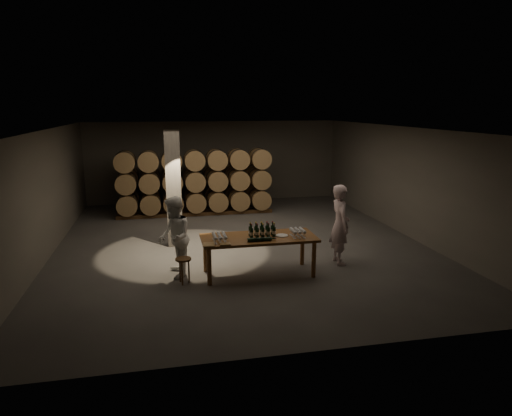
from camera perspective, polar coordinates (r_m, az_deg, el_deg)
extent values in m
plane|color=#4E4C49|center=(12.97, -1.99, -4.38)|extent=(12.00, 12.00, 0.00)
plane|color=#605E59|center=(12.41, -2.10, 9.88)|extent=(12.00, 12.00, 0.00)
plane|color=#646056|center=(18.47, -5.22, 5.79)|extent=(10.00, 0.00, 10.00)
plane|color=#646056|center=(6.93, 6.46, -5.99)|extent=(10.00, 0.00, 10.00)
plane|color=#646056|center=(12.76, -24.77, 1.55)|extent=(0.00, 12.00, 12.00)
plane|color=#646056|center=(14.30, 18.14, 3.19)|extent=(0.00, 12.00, 12.00)
cube|color=#69645B|center=(12.62, -10.29, 2.42)|extent=(0.40, 0.40, 3.20)
cylinder|color=brown|center=(9.93, -5.86, -7.32)|extent=(0.10, 0.10, 0.84)
cylinder|color=brown|center=(10.42, 7.24, -6.39)|extent=(0.10, 0.10, 0.84)
cylinder|color=brown|center=(10.74, -6.35, -5.77)|extent=(0.10, 0.10, 0.84)
cylinder|color=brown|center=(11.19, 5.81, -4.99)|extent=(0.10, 0.10, 0.84)
cube|color=brown|center=(10.37, 0.34, -3.76)|extent=(2.60, 1.10, 0.06)
cube|color=brown|center=(17.56, -7.81, 0.26)|extent=(5.48, 0.10, 0.12)
cube|color=brown|center=(18.15, -7.95, 0.66)|extent=(5.48, 0.10, 0.12)
cylinder|color=#9B7646|center=(17.78, -15.46, 1.42)|extent=(0.70, 0.95, 0.70)
cylinder|color=black|center=(17.53, -15.51, 1.26)|extent=(0.73, 0.04, 0.73)
cylinder|color=black|center=(18.04, -15.42, 1.58)|extent=(0.73, 0.04, 0.73)
cylinder|color=#9B7646|center=(17.75, -12.95, 1.54)|extent=(0.70, 0.95, 0.70)
cylinder|color=black|center=(17.49, -12.97, 1.37)|extent=(0.73, 0.04, 0.73)
cylinder|color=black|center=(18.00, -12.94, 1.69)|extent=(0.73, 0.04, 0.73)
cylinder|color=#9B7646|center=(17.74, -10.44, 1.65)|extent=(0.70, 0.95, 0.70)
cylinder|color=black|center=(17.49, -10.41, 1.49)|extent=(0.73, 0.04, 0.73)
cylinder|color=black|center=(18.00, -10.46, 1.80)|extent=(0.73, 0.04, 0.73)
cylinder|color=#9B7646|center=(17.78, -7.92, 1.76)|extent=(0.70, 0.95, 0.70)
cylinder|color=black|center=(17.52, -7.86, 1.60)|extent=(0.73, 0.04, 0.73)
cylinder|color=black|center=(18.03, -7.98, 1.91)|extent=(0.73, 0.04, 0.73)
cylinder|color=#9B7646|center=(17.84, -5.42, 1.87)|extent=(0.70, 0.95, 0.70)
cylinder|color=black|center=(17.59, -5.33, 1.71)|extent=(0.73, 0.04, 0.73)
cylinder|color=black|center=(18.10, -5.52, 2.02)|extent=(0.73, 0.04, 0.73)
cylinder|color=#9B7646|center=(17.94, -2.95, 1.97)|extent=(0.70, 0.95, 0.70)
cylinder|color=black|center=(17.69, -2.82, 1.81)|extent=(0.73, 0.04, 0.73)
cylinder|color=black|center=(18.19, -3.07, 2.12)|extent=(0.73, 0.04, 0.73)
cylinder|color=#9B7646|center=(18.08, -0.50, 2.06)|extent=(0.70, 0.95, 0.70)
cylinder|color=black|center=(17.83, -0.34, 1.91)|extent=(0.73, 0.04, 0.73)
cylinder|color=black|center=(18.33, -0.66, 2.21)|extent=(0.73, 0.04, 0.73)
cylinder|color=#9B7646|center=(17.66, -15.61, 3.77)|extent=(0.70, 0.95, 0.70)
cylinder|color=black|center=(17.40, -15.66, 3.65)|extent=(0.73, 0.04, 0.73)
cylinder|color=black|center=(17.91, -15.56, 3.90)|extent=(0.73, 0.04, 0.73)
cylinder|color=#9B7646|center=(17.62, -13.07, 3.90)|extent=(0.70, 0.95, 0.70)
cylinder|color=black|center=(17.36, -13.09, 3.77)|extent=(0.73, 0.04, 0.73)
cylinder|color=black|center=(17.88, -13.06, 4.02)|extent=(0.73, 0.04, 0.73)
cylinder|color=#9B7646|center=(17.62, -10.53, 4.01)|extent=(0.70, 0.95, 0.70)
cylinder|color=black|center=(17.36, -10.51, 3.89)|extent=(0.73, 0.04, 0.73)
cylinder|color=black|center=(17.88, -10.55, 4.13)|extent=(0.73, 0.04, 0.73)
cylinder|color=#9B7646|center=(17.65, -8.00, 4.12)|extent=(0.70, 0.95, 0.70)
cylinder|color=black|center=(17.39, -7.94, 3.99)|extent=(0.73, 0.04, 0.73)
cylinder|color=black|center=(17.91, -8.05, 4.24)|extent=(0.73, 0.04, 0.73)
cylinder|color=#9B7646|center=(17.72, -5.47, 4.22)|extent=(0.70, 0.95, 0.70)
cylinder|color=black|center=(17.46, -5.38, 4.09)|extent=(0.73, 0.04, 0.73)
cylinder|color=black|center=(17.97, -5.57, 4.33)|extent=(0.73, 0.04, 0.73)
cylinder|color=#9B7646|center=(17.82, -2.97, 4.30)|extent=(0.70, 0.95, 0.70)
cylinder|color=black|center=(17.57, -2.84, 4.18)|extent=(0.73, 0.04, 0.73)
cylinder|color=black|center=(18.07, -3.10, 4.42)|extent=(0.73, 0.04, 0.73)
cylinder|color=#9B7646|center=(17.95, -0.51, 4.38)|extent=(0.70, 0.95, 0.70)
cylinder|color=black|center=(17.70, -0.34, 4.27)|extent=(0.73, 0.04, 0.73)
cylinder|color=black|center=(18.21, -0.67, 4.50)|extent=(0.73, 0.04, 0.73)
cube|color=brown|center=(16.20, -7.46, -0.78)|extent=(5.48, 0.10, 0.12)
cube|color=brown|center=(16.79, -7.62, -0.31)|extent=(5.48, 0.10, 0.12)
cylinder|color=#9B7646|center=(16.41, -15.75, 0.48)|extent=(0.70, 0.95, 0.70)
cylinder|color=black|center=(16.16, -15.81, 0.29)|extent=(0.73, 0.04, 0.73)
cylinder|color=black|center=(16.67, -15.69, 0.67)|extent=(0.73, 0.04, 0.73)
cylinder|color=#9B7646|center=(16.37, -13.03, 0.61)|extent=(0.70, 0.95, 0.70)
cylinder|color=black|center=(16.12, -13.04, 0.42)|extent=(0.73, 0.04, 0.73)
cylinder|color=black|center=(16.63, -13.01, 0.79)|extent=(0.73, 0.04, 0.73)
cylinder|color=#9B7646|center=(16.37, -10.30, 0.73)|extent=(0.70, 0.95, 0.70)
cylinder|color=black|center=(16.12, -10.27, 0.54)|extent=(0.73, 0.04, 0.73)
cylinder|color=black|center=(16.63, -10.33, 0.91)|extent=(0.73, 0.04, 0.73)
cylinder|color=#9B7646|center=(16.41, -7.58, 0.85)|extent=(0.70, 0.95, 0.70)
cylinder|color=black|center=(16.15, -7.51, 0.67)|extent=(0.73, 0.04, 0.73)
cylinder|color=black|center=(16.66, -7.65, 1.03)|extent=(0.73, 0.04, 0.73)
cylinder|color=#9B7646|center=(16.48, -4.87, 0.97)|extent=(0.70, 0.95, 0.70)
cylinder|color=black|center=(16.23, -4.76, 0.79)|extent=(0.73, 0.04, 0.73)
cylinder|color=black|center=(16.73, -4.98, 1.15)|extent=(0.73, 0.04, 0.73)
cylinder|color=#9B7646|center=(16.59, -2.20, 1.08)|extent=(0.70, 0.95, 0.70)
cylinder|color=black|center=(16.34, -2.05, 0.90)|extent=(0.73, 0.04, 0.73)
cylinder|color=black|center=(16.84, -2.35, 1.26)|extent=(0.73, 0.04, 0.73)
cylinder|color=#9B7646|center=(16.73, 0.44, 1.20)|extent=(0.70, 0.95, 0.70)
cylinder|color=black|center=(16.48, 0.63, 1.02)|extent=(0.73, 0.04, 0.73)
cylinder|color=black|center=(16.98, 0.25, 1.37)|extent=(0.73, 0.04, 0.73)
cylinder|color=#9B7646|center=(16.28, -15.90, 3.03)|extent=(0.70, 0.95, 0.70)
cylinder|color=black|center=(16.02, -15.97, 2.88)|extent=(0.73, 0.04, 0.73)
cylinder|color=black|center=(16.53, -15.85, 3.18)|extent=(0.73, 0.04, 0.73)
cylinder|color=#9B7646|center=(16.24, -13.16, 3.16)|extent=(0.70, 0.95, 0.70)
cylinder|color=black|center=(15.98, -13.18, 3.01)|extent=(0.73, 0.04, 0.73)
cylinder|color=black|center=(16.49, -13.14, 3.31)|extent=(0.73, 0.04, 0.73)
cylinder|color=#9B7646|center=(16.24, -10.40, 3.29)|extent=(0.70, 0.95, 0.70)
cylinder|color=black|center=(15.98, -10.38, 3.14)|extent=(0.73, 0.04, 0.73)
cylinder|color=black|center=(16.49, -10.43, 3.43)|extent=(0.73, 0.04, 0.73)
cylinder|color=#9B7646|center=(16.27, -7.65, 3.40)|extent=(0.70, 0.95, 0.70)
cylinder|color=black|center=(16.02, -7.58, 3.26)|extent=(0.73, 0.04, 0.73)
cylinder|color=black|center=(16.53, -7.72, 3.54)|extent=(0.73, 0.04, 0.73)
cylinder|color=#9B7646|center=(16.34, -4.92, 3.51)|extent=(0.70, 0.95, 0.70)
cylinder|color=black|center=(16.09, -4.81, 3.37)|extent=(0.73, 0.04, 0.73)
cylinder|color=black|center=(16.60, -5.03, 3.65)|extent=(0.73, 0.04, 0.73)
cylinder|color=#9B7646|center=(16.45, -2.22, 3.61)|extent=(0.70, 0.95, 0.70)
cylinder|color=black|center=(16.20, -2.07, 3.47)|extent=(0.73, 0.04, 0.73)
cylinder|color=black|center=(16.71, -2.37, 3.75)|extent=(0.73, 0.04, 0.73)
cylinder|color=#9B7646|center=(16.60, 0.44, 3.70)|extent=(0.70, 0.95, 0.70)
cylinder|color=black|center=(16.35, 0.63, 3.56)|extent=(0.73, 0.04, 0.73)
cylinder|color=black|center=(16.85, 0.25, 3.83)|extent=(0.73, 0.04, 0.73)
cylinder|color=#9B7646|center=(16.18, -16.06, 5.61)|extent=(0.70, 0.95, 0.70)
cylinder|color=black|center=(15.92, -16.13, 5.50)|extent=(0.73, 0.04, 0.73)
cylinder|color=black|center=(16.43, -16.00, 5.72)|extent=(0.73, 0.04, 0.73)
cylinder|color=#9B7646|center=(16.14, -13.29, 5.75)|extent=(0.70, 0.95, 0.70)
cylinder|color=black|center=(15.88, -13.31, 5.64)|extent=(0.73, 0.04, 0.73)
cylinder|color=black|center=(16.39, -13.27, 5.86)|extent=(0.73, 0.04, 0.73)
cylinder|color=#9B7646|center=(16.13, -10.51, 5.88)|extent=(0.70, 0.95, 0.70)
cylinder|color=black|center=(15.88, -10.48, 5.77)|extent=(0.73, 0.04, 0.73)
cylinder|color=black|center=(16.39, -10.53, 5.98)|extent=(0.73, 0.04, 0.73)
cylinder|color=#9B7646|center=(16.17, -7.73, 5.99)|extent=(0.70, 0.95, 0.70)
cylinder|color=black|center=(15.91, -7.66, 5.89)|extent=(0.73, 0.04, 0.73)
cylinder|color=black|center=(16.43, -7.80, 6.09)|extent=(0.73, 0.04, 0.73)
cylinder|color=#9B7646|center=(16.24, -4.97, 6.09)|extent=(0.70, 0.95, 0.70)
cylinder|color=black|center=(15.99, -4.86, 5.98)|extent=(0.73, 0.04, 0.73)
cylinder|color=black|center=(16.50, -5.08, 6.19)|extent=(0.73, 0.04, 0.73)
cylinder|color=#9B7646|center=(16.35, -2.24, 6.17)|extent=(0.70, 0.95, 0.70)
cylinder|color=black|center=(16.10, -2.09, 6.07)|extent=(0.73, 0.04, 0.73)
cylinder|color=black|center=(16.61, -2.39, 6.27)|extent=(0.73, 0.04, 0.73)
cylinder|color=#9B7646|center=(16.50, 0.44, 6.24)|extent=(0.70, 0.95, 0.70)
cylinder|color=black|center=(16.25, 0.64, 6.14)|extent=(0.73, 0.04, 0.73)
cylinder|color=black|center=(16.75, 0.26, 6.34)|extent=(0.73, 0.04, 0.73)
cylinder|color=black|center=(10.24, -0.56, -3.17)|extent=(0.08, 0.08, 0.22)
cylinder|color=silver|center=(10.24, -0.56, -3.22)|extent=(0.08, 0.08, 0.07)
cylinder|color=black|center=(10.20, -0.56, -2.34)|extent=(0.03, 0.03, 0.09)
cylinder|color=yellow|center=(10.19, -0.56, -2.07)|extent=(0.03, 0.03, 0.02)
cylinder|color=black|center=(10.38, -0.72, -2.95)|extent=(0.08, 0.08, 0.22)
cylinder|color=silver|center=(10.39, -0.72, -3.00)|extent=(0.08, 0.08, 0.07)
cylinder|color=black|center=(10.34, -0.72, -2.13)|extent=(0.03, 0.03, 0.09)
cylinder|color=maroon|center=(10.33, -0.72, -1.86)|extent=(0.03, 0.03, 0.02)
cylinder|color=black|center=(10.27, 0.15, -3.13)|extent=(0.08, 0.08, 0.22)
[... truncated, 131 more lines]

